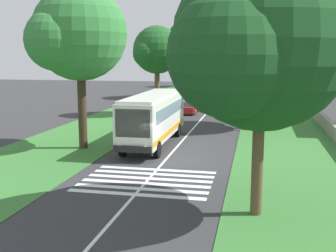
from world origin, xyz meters
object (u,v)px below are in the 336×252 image
Objects in this scene: trailing_minibus_0 at (235,85)px; roadside_tree_right_3 at (255,53)px; roadside_tree_left_0 at (186,44)px; roadside_tree_right_2 at (262,56)px; roadside_tree_left_2 at (200,50)px; roadside_tree_left_3 at (156,51)px; coach_bus at (154,116)px; roadside_tree_left_1 at (77,36)px; trailing_car_0 at (189,107)px; trailing_car_2 at (230,97)px; trailing_car_1 at (228,102)px; trailing_car_3 at (231,93)px; roadside_tree_right_0 at (257,47)px; utility_pole at (258,77)px; roadside_tree_right_1 at (265,46)px.

roadside_tree_right_3 is at bearing -153.01° from trailing_minibus_0.
roadside_tree_left_0 is 17.25m from roadside_tree_right_2.
roadside_tree_left_0 reaches higher than roadside_tree_left_2.
roadside_tree_left_3 is at bearing -178.83° from roadside_tree_left_2.
coach_bus is 1.00× the size of roadside_tree_left_1.
trailing_car_2 is at bearing -15.42° from trailing_car_0.
trailing_car_2 is at bearing -164.19° from roadside_tree_left_2.
roadside_tree_right_2 is (30.47, -8.26, 5.68)m from trailing_car_0.
trailing_car_0 is 1.00× the size of trailing_car_1.
roadside_tree_left_0 is 10.89m from roadside_tree_right_3.
coach_bus is at bearing -175.78° from roadside_tree_left_2.
roadside_tree_right_3 reaches higher than roadside_tree_left_3.
trailing_minibus_0 is 47.70m from roadside_tree_left_1.
roadside_tree_left_0 reaches higher than trailing_car_3.
trailing_minibus_0 is at bearing -39.26° from roadside_tree_left_0.
roadside_tree_left_2 is (61.42, -0.40, -0.17)m from roadside_tree_left_1.
roadside_tree_right_0 is (-49.49, -3.76, 6.17)m from trailing_car_3.
trailing_car_1 is 15.65m from roadside_tree_left_0.
roadside_tree_left_3 is 24.77m from roadside_tree_right_3.
trailing_minibus_0 is (7.28, -0.27, 0.88)m from trailing_car_3.
trailing_car_1 is at bearing -41.22° from roadside_tree_left_3.
trailing_car_1 is at bearing -179.75° from trailing_minibus_0.
trailing_car_0 is 0.40× the size of roadside_tree_right_3.
trailing_car_2 is 35.17m from roadside_tree_left_1.
roadside_tree_right_2 is (3.72, -4.35, 4.80)m from trailing_minibus_0.
trailing_car_2 is at bearing -24.15° from roadside_tree_left_3.
trailing_car_1 is 15.78m from roadside_tree_right_3.
roadside_tree_left_3 is at bearing 12.70° from coach_bus.
coach_bus is 0.95× the size of roadside_tree_left_0.
trailing_car_2 is 0.45× the size of roadside_tree_left_3.
roadside_tree_right_3 is (22.48, -10.42, -0.09)m from roadside_tree_left_3.
roadside_tree_left_1 is (-37.62, 1.21, -0.34)m from roadside_tree_left_0.
trailing_car_0 is 12.98m from utility_pole.
trailing_car_1 is at bearing -167.00° from roadside_tree_left_2.
trailing_minibus_0 reaches higher than trailing_car_0.
roadside_tree_left_1 is at bearing 161.75° from trailing_car_1.
trailing_car_2 is at bearing -178.83° from trailing_car_3.
trailing_car_3 is 0.41× the size of roadside_tree_right_0.
roadside_tree_right_2 is (16.84, -4.50, 5.68)m from trailing_car_2.
utility_pole is (-36.54, -3.61, 3.10)m from trailing_minibus_0.
roadside_tree_right_1 is (-26.16, -11.41, -0.84)m from roadside_tree_left_0.
trailing_car_0 is 0.48× the size of roadside_tree_right_2.
trailing_car_2 is 0.41× the size of roadside_tree_left_2.
roadside_tree_right_3 reaches higher than trailing_car_0.
coach_bus is at bearing 170.85° from trailing_car_1.
roadside_tree_right_3 reaches higher than coach_bus.
utility_pole is (20.22, -0.13, -2.20)m from roadside_tree_right_0.
roadside_tree_right_1 reaches higher than roadside_tree_right_3.
roadside_tree_left_0 reaches higher than utility_pole.
roadside_tree_right_3 is at bearing 173.63° from roadside_tree_right_2.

